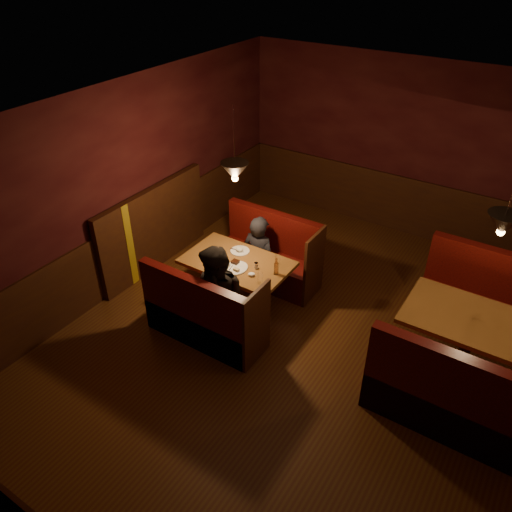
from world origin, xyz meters
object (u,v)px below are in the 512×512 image
Objects in this scene: main_table at (238,272)px; main_bench_far at (270,259)px; second_table at (469,333)px; diner_a at (259,241)px; diner_b at (216,284)px; main_bench_near at (203,320)px; second_bench_far at (483,309)px; second_bench_near at (446,401)px.

main_bench_far reaches higher than main_table.
main_bench_far is 1.06× the size of second_table.
diner_b is (0.17, -1.24, 0.09)m from diner_a.
main_bench_near is at bearing -88.88° from main_table.
second_bench_far is at bearing -164.95° from diner_a.
diner_a is at bearing -167.36° from second_bench_far.
diner_a is (-2.99, 1.10, 0.37)m from second_bench_near.
main_table is 0.86× the size of diner_b.
second_bench_far is 1.10× the size of diner_a.
second_bench_far is 1.77m from second_bench_near.
second_table is (2.91, 0.40, 0.03)m from main_table.
main_table is 0.87× the size of second_bench_near.
second_bench_near reaches higher than main_bench_far.
second_bench_far is 1.00× the size of second_bench_near.
diner_a is (-0.07, -0.20, 0.40)m from main_bench_far.
diner_a is at bearing -108.74° from main_bench_far.
main_table is 3.21m from second_bench_far.
second_bench_far is at bearing 35.52° from main_bench_near.
diner_b reaches higher than diner_a.
second_bench_near is 0.99× the size of diner_b.
second_bench_far is (2.94, 1.28, -0.21)m from main_table.
diner_a reaches higher than second_bench_near.
main_bench_near is at bearing -90.00° from main_bench_far.
main_bench_far is 0.94× the size of diner_b.
diner_a is at bearing 159.85° from second_bench_near.
main_bench_far is at bearing -106.33° from diner_a.
diner_a is at bearing 92.71° from main_bench_near.
diner_b reaches higher than second_table.
main_table is at bearing 91.12° from main_bench_near.
second_bench_near is (0.00, -1.77, 0.00)m from second_bench_far.
diner_a reaches higher than main_bench_far.
main_bench_near is 1.47m from diner_a.
second_bench_far reaches higher than main_bench_near.
main_bench_near is 0.53m from diner_b.
main_bench_far and main_bench_near have the same top height.
main_bench_near is at bearing -109.05° from diner_b.
main_table is at bearing 170.58° from second_bench_near.
second_table is 0.90× the size of second_bench_near.
diner_b is (-2.82, -0.14, 0.46)m from second_bench_near.
second_bench_near is at bearing -87.80° from second_table.
second_bench_near is (2.94, -0.49, -0.21)m from main_table.
second_bench_far reaches higher than second_table.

